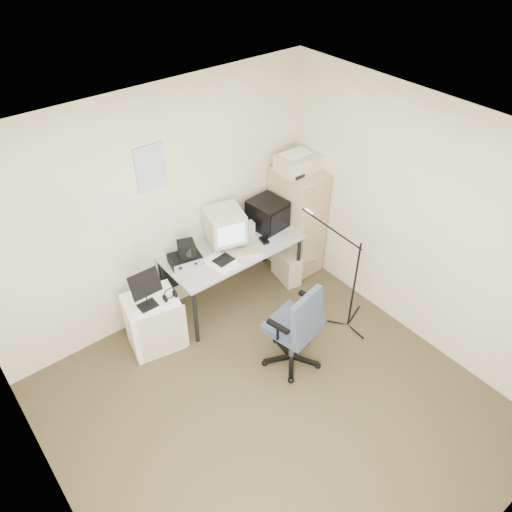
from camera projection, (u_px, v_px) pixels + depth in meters
floor at (274, 411)px, 4.57m from camera, size 3.60×3.60×0.01m
ceiling at (283, 166)px, 3.01m from camera, size 3.60×3.60×0.01m
wall_back at (158, 212)px, 4.89m from camera, size 3.60×0.02×2.50m
wall_front at (495, 499)px, 2.69m from camera, size 3.60×0.02×2.50m
wall_left at (43, 450)px, 2.91m from camera, size 0.02×3.60×2.50m
wall_right at (423, 228)px, 4.67m from camera, size 0.02×3.60×2.50m
wall_calendar at (150, 167)px, 4.56m from camera, size 0.30×0.02×0.44m
filing_cabinet at (296, 220)px, 5.84m from camera, size 0.40×0.60×1.30m
printer at (299, 163)px, 5.40m from camera, size 0.49×0.35×0.18m
desk at (234, 273)px, 5.53m from camera, size 1.50×0.70×0.73m
crt_monitor at (225, 228)px, 5.23m from camera, size 0.46×0.47×0.41m
crt_tv at (268, 214)px, 5.52m from camera, size 0.38×0.40×0.32m
desk_speaker at (250, 228)px, 5.43m from camera, size 0.10×0.10×0.16m
keyboard at (242, 254)px, 5.19m from camera, size 0.45×0.31×0.02m
mouse at (264, 240)px, 5.37m from camera, size 0.09×0.13×0.04m
radio_receiver at (185, 259)px, 5.07m from camera, size 0.36×0.29×0.09m
radio_speaker at (187, 249)px, 4.99m from camera, size 0.21×0.20×0.16m
papers at (221, 263)px, 5.08m from camera, size 0.28×0.35×0.02m
pc_tower at (286, 266)px, 5.91m from camera, size 0.25×0.44×0.38m
office_chair at (294, 324)px, 4.71m from camera, size 0.70×0.70×1.03m
side_cart at (153, 322)px, 5.01m from camera, size 0.58×0.50×0.63m
music_stand at (145, 289)px, 4.61m from camera, size 0.32×0.21×0.43m
headphones at (170, 295)px, 4.79m from camera, size 0.17×0.17×0.03m
mic_stand at (356, 274)px, 4.97m from camera, size 0.03×0.03×1.44m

